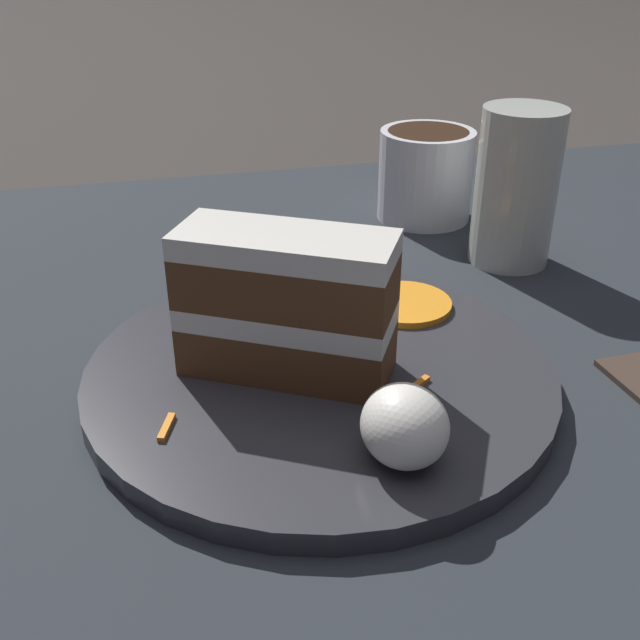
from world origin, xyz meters
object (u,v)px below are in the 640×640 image
orange_garnish (405,304)px  coffee_mug (426,172)px  drinking_glass (515,198)px  cake_slice (286,305)px  plate (320,374)px  cream_dollop (405,426)px

orange_garnish → coffee_mug: coffee_mug is taller
coffee_mug → drinking_glass: bearing=16.6°
cake_slice → drinking_glass: (-0.15, 0.22, -0.00)m
plate → orange_garnish: size_ratio=4.41×
cake_slice → drinking_glass: size_ratio=1.04×
drinking_glass → plate: bearing=-53.9°
drinking_glass → coffee_mug: drinking_glass is taller
plate → orange_garnish: 0.10m
plate → drinking_glass: size_ratio=2.27×
plate → cream_dollop: 0.10m
cake_slice → drinking_glass: bearing=-26.8°
cake_slice → drinking_glass: drinking_glass is taller
plate → cream_dollop: size_ratio=5.88×
plate → coffee_mug: size_ratio=3.29×
plate → coffee_mug: (-0.26, 0.17, 0.04)m
cake_slice → coffee_mug: size_ratio=1.52×
cream_dollop → orange_garnish: cream_dollop is taller
plate → cake_slice: bearing=-88.2°
orange_garnish → drinking_glass: 0.16m
plate → cake_slice: size_ratio=2.17×
cake_slice → cream_dollop: bearing=-128.3°
plate → coffee_mug: coffee_mug is taller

